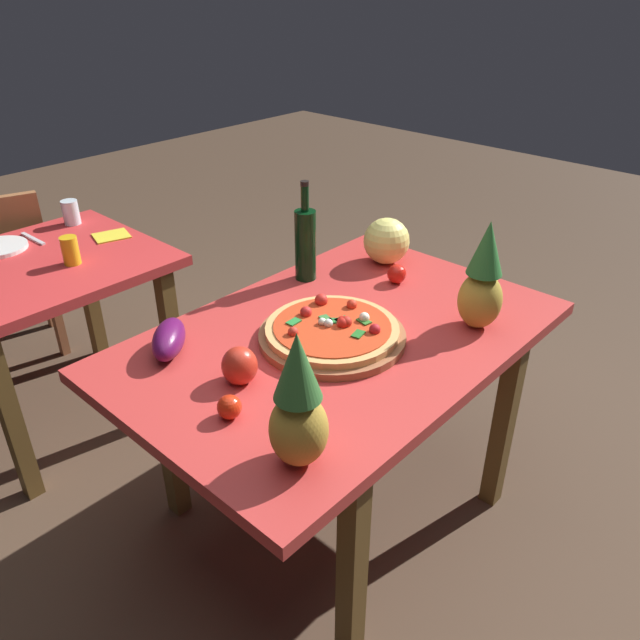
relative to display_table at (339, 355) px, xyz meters
name	(u,v)px	position (x,y,z in m)	size (l,w,h in m)	color
ground_plane	(336,503)	(0.00, 0.00, -0.65)	(10.00, 10.00, 0.00)	#4C3828
display_table	(339,355)	(0.00, 0.00, 0.00)	(1.38, 0.91, 0.73)	brown
background_table	(42,289)	(-0.39, 1.21, -0.04)	(0.90, 0.77, 0.73)	brown
dining_chair	(4,268)	(-0.31, 1.82, -0.17)	(0.50, 0.50, 0.85)	#985938
pizza_board	(332,336)	(-0.04, -0.01, 0.09)	(0.45, 0.45, 0.03)	#985938
pizza	(333,328)	(-0.04, -0.01, 0.12)	(0.41, 0.41, 0.06)	tan
wine_bottle	(305,243)	(0.21, 0.35, 0.22)	(0.08, 0.08, 0.36)	black
pineapple_left	(483,281)	(0.33, -0.29, 0.24)	(0.14, 0.14, 0.35)	gold
pineapple_right	(298,407)	(-0.49, -0.30, 0.23)	(0.14, 0.14, 0.34)	#AE8930
melon	(386,241)	(0.52, 0.22, 0.17)	(0.17, 0.17, 0.17)	#E9E071
bell_pepper	(240,366)	(-0.37, 0.04, 0.13)	(0.10, 0.10, 0.11)	red
eggplant	(169,339)	(-0.42, 0.30, 0.13)	(0.20, 0.09, 0.09)	#531148
tomato_near_board	(397,274)	(0.41, 0.08, 0.11)	(0.07, 0.07, 0.07)	red
tomato_beside_pepper	(229,407)	(-0.49, -0.06, 0.11)	(0.06, 0.06, 0.06)	red
drinking_glass_juice	(70,250)	(-0.30, 1.09, 0.13)	(0.06, 0.06, 0.11)	gold
drinking_glass_water	(71,212)	(-0.09, 1.48, 0.13)	(0.07, 0.07, 0.11)	silver
knife_utensil	(33,239)	(-0.29, 1.44, 0.08)	(0.02, 0.18, 0.01)	silver
napkin_folded	(111,236)	(-0.05, 1.23, 0.08)	(0.14, 0.12, 0.01)	yellow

